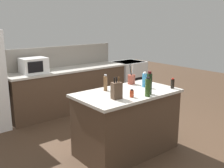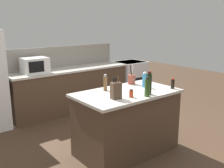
{
  "view_description": "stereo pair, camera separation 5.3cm",
  "coord_description": "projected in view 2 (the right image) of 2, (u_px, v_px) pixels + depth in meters",
  "views": [
    {
      "loc": [
        -2.49,
        -2.71,
        1.94
      ],
      "look_at": [
        0.0,
        0.35,
        0.99
      ],
      "focal_mm": 42.0,
      "sensor_mm": 36.0,
      "label": 1
    },
    {
      "loc": [
        -2.45,
        -2.74,
        1.94
      ],
      "look_at": [
        0.0,
        0.35,
        0.99
      ],
      "focal_mm": 42.0,
      "sensor_mm": 36.0,
      "label": 2
    }
  ],
  "objects": [
    {
      "name": "microwave",
      "position": [
        35.0,
        65.0,
        5.15
      ],
      "size": [
        0.49,
        0.39,
        0.3
      ],
      "color": "white",
      "rests_on": "back_counter_run"
    },
    {
      "name": "olive_oil_bottle",
      "position": [
        147.0,
        87.0,
        3.55
      ],
      "size": [
        0.07,
        0.07,
        0.27
      ],
      "color": "#2D4C1E",
      "rests_on": "kitchen_island"
    },
    {
      "name": "wall_backsplash",
      "position": [
        62.0,
        56.0,
        5.85
      ],
      "size": [
        2.66,
        0.03,
        0.46
      ],
      "primitive_type": "cube",
      "color": "gray",
      "rests_on": "back_counter_run"
    },
    {
      "name": "dish_soap_bottle",
      "position": [
        145.0,
        80.0,
        4.05
      ],
      "size": [
        0.07,
        0.07,
        0.24
      ],
      "color": "#3384BC",
      "rests_on": "kitchen_island"
    },
    {
      "name": "pepper_grinder",
      "position": [
        105.0,
        83.0,
        3.84
      ],
      "size": [
        0.06,
        0.06,
        0.24
      ],
      "color": "brown",
      "rests_on": "kitchen_island"
    },
    {
      "name": "ground_plane",
      "position": [
        126.0,
        151.0,
        4.03
      ],
      "size": [
        14.0,
        14.0,
        0.0
      ],
      "primitive_type": "plane",
      "color": "#473323"
    },
    {
      "name": "wine_bottle",
      "position": [
        149.0,
        84.0,
        3.64
      ],
      "size": [
        0.07,
        0.07,
        0.33
      ],
      "color": "black",
      "rests_on": "kitchen_island"
    },
    {
      "name": "back_counter_run",
      "position": [
        71.0,
        89.0,
        5.77
      ],
      "size": [
        2.7,
        0.66,
        0.94
      ],
      "color": "#4C3828",
      "rests_on": "ground_plane"
    },
    {
      "name": "soy_sauce_bottle",
      "position": [
        173.0,
        84.0,
        3.97
      ],
      "size": [
        0.06,
        0.06,
        0.16
      ],
      "color": "black",
      "rests_on": "kitchen_island"
    },
    {
      "name": "range_oven",
      "position": [
        130.0,
        79.0,
        6.84
      ],
      "size": [
        0.76,
        0.65,
        0.92
      ],
      "color": "white",
      "rests_on": "ground_plane"
    },
    {
      "name": "spice_jar_paprika",
      "position": [
        131.0,
        94.0,
        3.52
      ],
      "size": [
        0.06,
        0.06,
        0.11
      ],
      "color": "#B73D1E",
      "rests_on": "kitchen_island"
    },
    {
      "name": "utensil_crock",
      "position": [
        132.0,
        79.0,
        4.26
      ],
      "size": [
        0.12,
        0.12,
        0.32
      ],
      "color": "brown",
      "rests_on": "kitchen_island"
    },
    {
      "name": "knife_block",
      "position": [
        116.0,
        90.0,
        3.44
      ],
      "size": [
        0.14,
        0.12,
        0.29
      ],
      "rotation": [
        0.0,
        0.0,
        -0.16
      ],
      "color": "#4C3828",
      "rests_on": "kitchen_island"
    },
    {
      "name": "kitchen_island",
      "position": [
        127.0,
        122.0,
        3.92
      ],
      "size": [
        1.52,
        0.88,
        0.94
      ],
      "color": "#4C3828",
      "rests_on": "ground_plane"
    }
  ]
}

